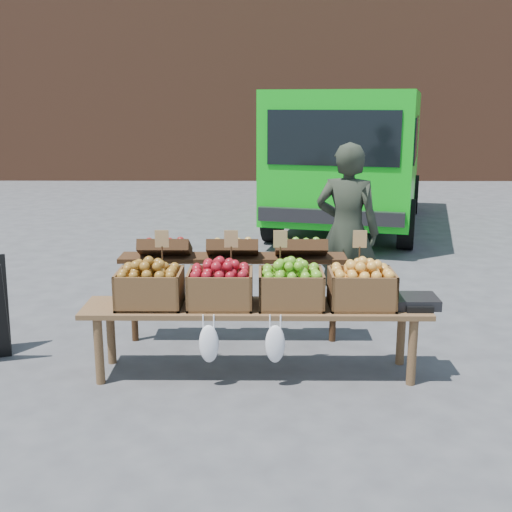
# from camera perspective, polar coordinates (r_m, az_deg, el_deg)

# --- Properties ---
(ground) EXTENTS (80.00, 80.00, 0.00)m
(ground) POSITION_cam_1_polar(r_m,az_deg,el_deg) (5.09, -9.94, -11.38)
(ground) COLOR #454648
(delivery_van) EXTENTS (3.52, 5.52, 2.28)m
(delivery_van) POSITION_cam_1_polar(r_m,az_deg,el_deg) (11.22, 8.50, 8.41)
(delivery_van) COLOR #0BBE16
(delivery_van) RESTS_ON ground
(vendor) EXTENTS (0.74, 0.61, 1.75)m
(vendor) POSITION_cam_1_polar(r_m,az_deg,el_deg) (6.41, 8.09, 2.18)
(vendor) COLOR #262C21
(vendor) RESTS_ON ground
(back_table) EXTENTS (2.10, 0.44, 1.04)m
(back_table) POSITION_cam_1_polar(r_m,az_deg,el_deg) (5.75, -2.04, -2.68)
(back_table) COLOR #351F10
(back_table) RESTS_ON ground
(display_bench) EXTENTS (2.70, 0.56, 0.57)m
(display_bench) POSITION_cam_1_polar(r_m,az_deg,el_deg) (5.14, -0.04, -7.46)
(display_bench) COLOR brown
(display_bench) RESTS_ON ground
(crate_golden_apples) EXTENTS (0.50, 0.40, 0.28)m
(crate_golden_apples) POSITION_cam_1_polar(r_m,az_deg,el_deg) (5.07, -9.41, -2.85)
(crate_golden_apples) COLOR olive
(crate_golden_apples) RESTS_ON display_bench
(crate_russet_pears) EXTENTS (0.50, 0.40, 0.28)m
(crate_russet_pears) POSITION_cam_1_polar(r_m,az_deg,el_deg) (5.01, -3.19, -2.90)
(crate_russet_pears) COLOR maroon
(crate_russet_pears) RESTS_ON display_bench
(crate_red_apples) EXTENTS (0.50, 0.40, 0.28)m
(crate_red_apples) POSITION_cam_1_polar(r_m,az_deg,el_deg) (5.01, 3.11, -2.91)
(crate_red_apples) COLOR #398E16
(crate_red_apples) RESTS_ON display_bench
(crate_green_apples) EXTENTS (0.50, 0.40, 0.28)m
(crate_green_apples) POSITION_cam_1_polar(r_m,az_deg,el_deg) (5.06, 9.35, -2.89)
(crate_green_apples) COLOR gold
(crate_green_apples) RESTS_ON display_bench
(weighing_scale) EXTENTS (0.34, 0.30, 0.08)m
(weighing_scale) POSITION_cam_1_polar(r_m,az_deg,el_deg) (5.17, 13.97, -3.92)
(weighing_scale) COLOR black
(weighing_scale) RESTS_ON display_bench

